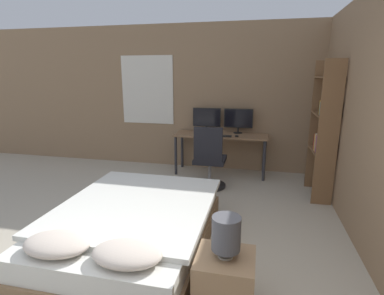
{
  "coord_description": "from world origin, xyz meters",
  "views": [
    {
      "loc": [
        0.78,
        -1.37,
        1.81
      ],
      "look_at": [
        -0.16,
        2.79,
        0.75
      ],
      "focal_mm": 28.0,
      "sensor_mm": 36.0,
      "label": 1
    }
  ],
  "objects_px": {
    "bedside_lamp": "(226,234)",
    "monitor_left": "(207,118)",
    "keyboard": "(219,136)",
    "monitor_right": "(238,119)",
    "office_chair": "(209,163)",
    "nightstand": "(225,284)",
    "computer_mouse": "(237,136)",
    "bed": "(133,228)",
    "bookshelf": "(324,128)",
    "desk": "(221,139)"
  },
  "relations": [
    {
      "from": "bedside_lamp",
      "to": "monitor_left",
      "type": "distance_m",
      "value": 3.59
    },
    {
      "from": "keyboard",
      "to": "monitor_right",
      "type": "bearing_deg",
      "value": 50.67
    },
    {
      "from": "bedside_lamp",
      "to": "office_chair",
      "type": "distance_m",
      "value": 2.61
    },
    {
      "from": "nightstand",
      "to": "office_chair",
      "type": "bearing_deg",
      "value": 102.16
    },
    {
      "from": "computer_mouse",
      "to": "office_chair",
      "type": "bearing_deg",
      "value": -122.26
    },
    {
      "from": "bed",
      "to": "office_chair",
      "type": "relative_size",
      "value": 2.05
    },
    {
      "from": "monitor_left",
      "to": "bookshelf",
      "type": "height_order",
      "value": "bookshelf"
    },
    {
      "from": "monitor_right",
      "to": "keyboard",
      "type": "xyz_separation_m",
      "value": [
        -0.29,
        -0.36,
        -0.25
      ]
    },
    {
      "from": "bedside_lamp",
      "to": "keyboard",
      "type": "distance_m",
      "value": 3.17
    },
    {
      "from": "monitor_left",
      "to": "bedside_lamp",
      "type": "bearing_deg",
      "value": -77.63
    },
    {
      "from": "nightstand",
      "to": "desk",
      "type": "height_order",
      "value": "desk"
    },
    {
      "from": "monitor_left",
      "to": "computer_mouse",
      "type": "bearing_deg",
      "value": -31.06
    },
    {
      "from": "desk",
      "to": "bookshelf",
      "type": "distance_m",
      "value": 1.8
    },
    {
      "from": "bed",
      "to": "office_chair",
      "type": "xyz_separation_m",
      "value": [
        0.48,
        1.9,
        0.18
      ]
    },
    {
      "from": "nightstand",
      "to": "monitor_left",
      "type": "bearing_deg",
      "value": 102.37
    },
    {
      "from": "office_chair",
      "to": "bookshelf",
      "type": "relative_size",
      "value": 0.51
    },
    {
      "from": "bed",
      "to": "office_chair",
      "type": "bearing_deg",
      "value": 75.69
    },
    {
      "from": "bedside_lamp",
      "to": "computer_mouse",
      "type": "distance_m",
      "value": 3.14
    },
    {
      "from": "nightstand",
      "to": "desk",
      "type": "distance_m",
      "value": 3.37
    },
    {
      "from": "bed",
      "to": "bookshelf",
      "type": "bearing_deg",
      "value": 41.71
    },
    {
      "from": "keyboard",
      "to": "desk",
      "type": "bearing_deg",
      "value": 90.0
    },
    {
      "from": "desk",
      "to": "computer_mouse",
      "type": "xyz_separation_m",
      "value": [
        0.3,
        -0.18,
        0.11
      ]
    },
    {
      "from": "bedside_lamp",
      "to": "desk",
      "type": "relative_size",
      "value": 0.19
    },
    {
      "from": "bedside_lamp",
      "to": "bed",
      "type": "bearing_deg",
      "value": 147.97
    },
    {
      "from": "nightstand",
      "to": "office_chair",
      "type": "xyz_separation_m",
      "value": [
        -0.55,
        2.54,
        0.18
      ]
    },
    {
      "from": "bed",
      "to": "keyboard",
      "type": "relative_size",
      "value": 4.99
    },
    {
      "from": "nightstand",
      "to": "keyboard",
      "type": "relative_size",
      "value": 1.15
    },
    {
      "from": "keyboard",
      "to": "bookshelf",
      "type": "bearing_deg",
      "value": -20.26
    },
    {
      "from": "desk",
      "to": "nightstand",
      "type": "bearing_deg",
      "value": -81.86
    },
    {
      "from": "bedside_lamp",
      "to": "keyboard",
      "type": "relative_size",
      "value": 0.77
    },
    {
      "from": "keyboard",
      "to": "computer_mouse",
      "type": "bearing_deg",
      "value": 0.0
    },
    {
      "from": "bed",
      "to": "keyboard",
      "type": "distance_m",
      "value": 2.6
    },
    {
      "from": "bed",
      "to": "nightstand",
      "type": "xyz_separation_m",
      "value": [
        1.03,
        -0.64,
        0.0
      ]
    },
    {
      "from": "bedside_lamp",
      "to": "keyboard",
      "type": "height_order",
      "value": "bedside_lamp"
    },
    {
      "from": "monitor_left",
      "to": "monitor_right",
      "type": "height_order",
      "value": "same"
    },
    {
      "from": "bed",
      "to": "desk",
      "type": "distance_m",
      "value": 2.75
    },
    {
      "from": "bed",
      "to": "computer_mouse",
      "type": "bearing_deg",
      "value": 70.98
    },
    {
      "from": "monitor_right",
      "to": "keyboard",
      "type": "bearing_deg",
      "value": -129.33
    },
    {
      "from": "monitor_right",
      "to": "monitor_left",
      "type": "bearing_deg",
      "value": 180.0
    },
    {
      "from": "bookshelf",
      "to": "bed",
      "type": "bearing_deg",
      "value": -138.29
    },
    {
      "from": "office_chair",
      "to": "desk",
      "type": "bearing_deg",
      "value": 84.49
    },
    {
      "from": "bed",
      "to": "desk",
      "type": "relative_size",
      "value": 1.26
    },
    {
      "from": "desk",
      "to": "monitor_left",
      "type": "distance_m",
      "value": 0.49
    },
    {
      "from": "keyboard",
      "to": "bookshelf",
      "type": "distance_m",
      "value": 1.71
    },
    {
      "from": "bedside_lamp",
      "to": "monitor_right",
      "type": "distance_m",
      "value": 3.51
    },
    {
      "from": "bedside_lamp",
      "to": "desk",
      "type": "height_order",
      "value": "bedside_lamp"
    },
    {
      "from": "bedside_lamp",
      "to": "desk",
      "type": "xyz_separation_m",
      "value": [
        -0.47,
        3.31,
        -0.02
      ]
    },
    {
      "from": "bed",
      "to": "nightstand",
      "type": "relative_size",
      "value": 4.35
    },
    {
      "from": "desk",
      "to": "office_chair",
      "type": "height_order",
      "value": "office_chair"
    },
    {
      "from": "monitor_left",
      "to": "monitor_right",
      "type": "relative_size",
      "value": 1.0
    }
  ]
}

